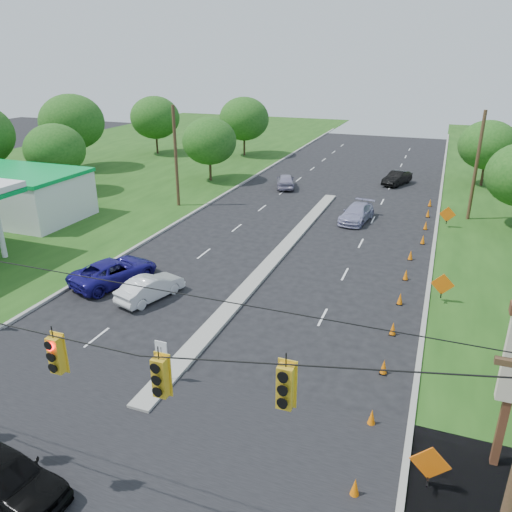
% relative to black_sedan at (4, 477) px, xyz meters
% --- Properties ---
extents(ground, '(160.00, 160.00, 0.00)m').
position_rel_black_sedan_xyz_m(ground, '(1.63, 0.88, -0.78)').
color(ground, black).
rests_on(ground, ground).
extents(cross_street, '(160.00, 14.00, 0.02)m').
position_rel_black_sedan_xyz_m(cross_street, '(1.63, 0.88, -0.78)').
color(cross_street, black).
rests_on(cross_street, ground).
extents(curb_left, '(0.25, 110.00, 0.16)m').
position_rel_black_sedan_xyz_m(curb_left, '(-8.47, 30.88, -0.78)').
color(curb_left, gray).
rests_on(curb_left, ground).
extents(curb_right, '(0.25, 110.00, 0.16)m').
position_rel_black_sedan_xyz_m(curb_right, '(11.73, 30.88, -0.78)').
color(curb_right, gray).
rests_on(curb_right, ground).
extents(median, '(1.00, 34.00, 0.18)m').
position_rel_black_sedan_xyz_m(median, '(1.63, 21.88, -0.78)').
color(median, gray).
rests_on(median, ground).
extents(median_sign, '(0.55, 0.06, 2.05)m').
position_rel_black_sedan_xyz_m(median_sign, '(1.63, 6.88, 0.69)').
color(median_sign, gray).
rests_on(median_sign, ground).
extents(signal_span, '(25.60, 0.32, 9.00)m').
position_rel_black_sedan_xyz_m(signal_span, '(1.58, -0.12, 4.20)').
color(signal_span, '#422D1C').
rests_on(signal_span, ground).
extents(utility_pole_far_left, '(0.28, 0.28, 9.00)m').
position_rel_black_sedan_xyz_m(utility_pole_far_left, '(-10.87, 30.88, 3.72)').
color(utility_pole_far_left, '#422D1C').
rests_on(utility_pole_far_left, ground).
extents(utility_pole_far_right, '(0.28, 0.28, 9.00)m').
position_rel_black_sedan_xyz_m(utility_pole_far_right, '(14.13, 35.88, 3.72)').
color(utility_pole_far_right, '#422D1C').
rests_on(utility_pole_far_right, ground).
extents(cone_0, '(0.32, 0.32, 0.70)m').
position_rel_black_sedan_xyz_m(cone_0, '(10.32, 3.88, -0.43)').
color(cone_0, orange).
rests_on(cone_0, ground).
extents(cone_1, '(0.32, 0.32, 0.70)m').
position_rel_black_sedan_xyz_m(cone_1, '(10.32, 7.38, -0.43)').
color(cone_1, orange).
rests_on(cone_1, ground).
extents(cone_2, '(0.32, 0.32, 0.70)m').
position_rel_black_sedan_xyz_m(cone_2, '(10.32, 10.88, -0.43)').
color(cone_2, orange).
rests_on(cone_2, ground).
extents(cone_3, '(0.32, 0.32, 0.70)m').
position_rel_black_sedan_xyz_m(cone_3, '(10.32, 14.38, -0.43)').
color(cone_3, orange).
rests_on(cone_3, ground).
extents(cone_4, '(0.32, 0.32, 0.70)m').
position_rel_black_sedan_xyz_m(cone_4, '(10.32, 17.88, -0.43)').
color(cone_4, orange).
rests_on(cone_4, ground).
extents(cone_5, '(0.32, 0.32, 0.70)m').
position_rel_black_sedan_xyz_m(cone_5, '(10.32, 21.38, -0.43)').
color(cone_5, orange).
rests_on(cone_5, ground).
extents(cone_6, '(0.32, 0.32, 0.70)m').
position_rel_black_sedan_xyz_m(cone_6, '(10.32, 24.88, -0.43)').
color(cone_6, orange).
rests_on(cone_6, ground).
extents(cone_7, '(0.32, 0.32, 0.70)m').
position_rel_black_sedan_xyz_m(cone_7, '(10.92, 28.38, -0.43)').
color(cone_7, orange).
rests_on(cone_7, ground).
extents(cone_8, '(0.32, 0.32, 0.70)m').
position_rel_black_sedan_xyz_m(cone_8, '(10.92, 31.88, -0.43)').
color(cone_8, orange).
rests_on(cone_8, ground).
extents(cone_9, '(0.32, 0.32, 0.70)m').
position_rel_black_sedan_xyz_m(cone_9, '(10.92, 35.38, -0.43)').
color(cone_9, orange).
rests_on(cone_9, ground).
extents(cone_10, '(0.32, 0.32, 0.70)m').
position_rel_black_sedan_xyz_m(cone_10, '(10.92, 38.88, -0.43)').
color(cone_10, orange).
rests_on(cone_10, ground).
extents(work_sign_0, '(1.27, 0.58, 1.37)m').
position_rel_black_sedan_xyz_m(work_sign_0, '(12.43, 4.88, 0.32)').
color(work_sign_0, black).
rests_on(work_sign_0, ground).
extents(work_sign_1, '(1.27, 0.58, 1.37)m').
position_rel_black_sedan_xyz_m(work_sign_1, '(12.43, 18.88, 0.32)').
color(work_sign_1, black).
rests_on(work_sign_1, ground).
extents(work_sign_2, '(1.27, 0.58, 1.37)m').
position_rel_black_sedan_xyz_m(work_sign_2, '(12.43, 32.88, 0.32)').
color(work_sign_2, black).
rests_on(work_sign_2, ground).
extents(tree_2, '(5.88, 5.88, 6.86)m').
position_rel_black_sedan_xyz_m(tree_2, '(-24.37, 30.88, 3.56)').
color(tree_2, black).
rests_on(tree_2, ground).
extents(tree_3, '(7.56, 7.56, 8.82)m').
position_rel_black_sedan_xyz_m(tree_3, '(-30.37, 40.88, 4.80)').
color(tree_3, black).
rests_on(tree_3, ground).
extents(tree_4, '(6.72, 6.72, 7.84)m').
position_rel_black_sedan_xyz_m(tree_4, '(-26.37, 52.88, 4.18)').
color(tree_4, black).
rests_on(tree_4, ground).
extents(tree_5, '(5.88, 5.88, 6.86)m').
position_rel_black_sedan_xyz_m(tree_5, '(-12.37, 40.88, 3.56)').
color(tree_5, black).
rests_on(tree_5, ground).
extents(tree_6, '(6.72, 6.72, 7.84)m').
position_rel_black_sedan_xyz_m(tree_6, '(-14.37, 55.88, 4.18)').
color(tree_6, black).
rests_on(tree_6, ground).
extents(tree_12, '(5.88, 5.88, 6.86)m').
position_rel_black_sedan_xyz_m(tree_12, '(15.63, 48.88, 3.56)').
color(tree_12, black).
rests_on(tree_12, ground).
extents(black_sedan, '(4.74, 2.38, 1.55)m').
position_rel_black_sedan_xyz_m(black_sedan, '(0.00, 0.00, 0.00)').
color(black_sedan, black).
rests_on(black_sedan, ground).
extents(white_sedan, '(2.58, 4.42, 1.38)m').
position_rel_black_sedan_xyz_m(white_sedan, '(-3.13, 13.58, -0.09)').
color(white_sedan, white).
rests_on(white_sedan, ground).
extents(blue_pickup, '(4.20, 5.98, 1.52)m').
position_rel_black_sedan_xyz_m(blue_pickup, '(-6.35, 14.66, -0.02)').
color(blue_pickup, navy).
rests_on(blue_pickup, ground).
extents(silver_car_far, '(2.62, 5.11, 1.42)m').
position_rel_black_sedan_xyz_m(silver_car_far, '(5.35, 32.04, -0.07)').
color(silver_car_far, '#9897BC').
rests_on(silver_car_far, ground).
extents(silver_car_oncoming, '(3.05, 4.72, 1.49)m').
position_rel_black_sedan_xyz_m(silver_car_oncoming, '(-3.64, 40.78, -0.03)').
color(silver_car_oncoming, '#928DA8').
rests_on(silver_car_oncoming, ground).
extents(dark_car_receding, '(2.93, 4.64, 1.44)m').
position_rel_black_sedan_xyz_m(dark_car_receding, '(7.14, 46.30, -0.05)').
color(dark_car_receding, black).
rests_on(dark_car_receding, ground).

